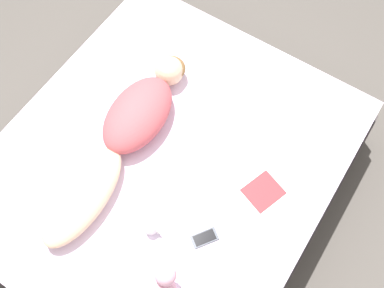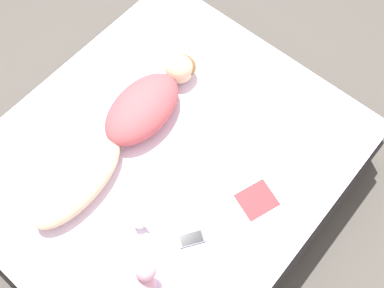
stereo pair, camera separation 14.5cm
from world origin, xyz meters
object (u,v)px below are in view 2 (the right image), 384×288
object	(u,v)px
person	(125,129)
coffee_mug	(140,221)
open_magazine	(244,181)
cell_phone	(192,239)

from	to	relation	value
person	coffee_mug	world-z (taller)	person
open_magazine	coffee_mug	size ratio (longest dim) A/B	5.81
person	open_magazine	distance (m)	0.76
person	open_magazine	size ratio (longest dim) A/B	2.25
cell_phone	person	bearing A→B (deg)	-163.03
open_magazine	coffee_mug	xyz separation A→B (m)	(-0.28, -0.56, 0.04)
person	cell_phone	distance (m)	0.74
person	cell_phone	bearing A→B (deg)	-21.41
person	cell_phone	size ratio (longest dim) A/B	8.53
coffee_mug	cell_phone	xyz separation A→B (m)	(0.27, 0.12, -0.04)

